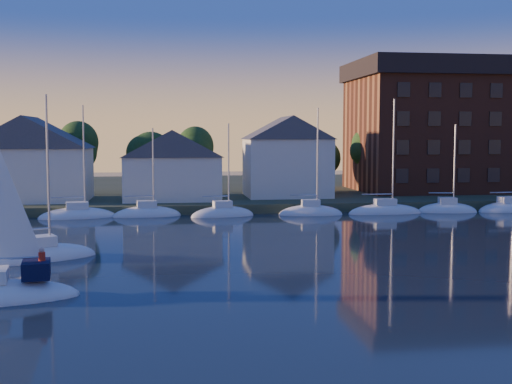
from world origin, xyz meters
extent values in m
cube|color=#384126|center=(0.00, 75.00, 0.00)|extent=(160.00, 50.00, 2.00)
cube|color=brown|center=(0.00, 52.00, 0.00)|extent=(120.00, 3.00, 1.00)
cube|color=silver|center=(-22.00, 58.00, 4.00)|extent=(13.00, 9.00, 6.00)
cube|color=silver|center=(-6.00, 57.00, 3.50)|extent=(11.00, 8.00, 5.00)
cube|color=silver|center=(8.00, 59.00, 4.50)|extent=(10.00, 8.00, 7.00)
cube|color=brown|center=(34.00, 65.00, 8.50)|extent=(30.00, 16.00, 15.00)
cube|color=black|center=(34.00, 65.00, 17.20)|extent=(31.00, 17.00, 2.40)
cylinder|color=#332117|center=(-26.00, 63.00, 2.75)|extent=(0.50, 0.50, 3.50)
sphere|color=#1A3914|center=(-26.00, 63.00, 7.20)|extent=(5.40, 5.40, 5.40)
cylinder|color=#332117|center=(-18.00, 63.00, 2.75)|extent=(0.50, 0.50, 3.50)
sphere|color=#1A3914|center=(-18.00, 63.00, 7.20)|extent=(5.40, 5.40, 5.40)
cylinder|color=#332117|center=(-10.00, 63.00, 2.75)|extent=(0.50, 0.50, 3.50)
sphere|color=#1A3914|center=(-10.00, 63.00, 7.20)|extent=(5.40, 5.40, 5.40)
cylinder|color=#332117|center=(-2.00, 63.00, 2.75)|extent=(0.50, 0.50, 3.50)
sphere|color=#1A3914|center=(-2.00, 63.00, 7.20)|extent=(5.40, 5.40, 5.40)
cylinder|color=#332117|center=(6.00, 63.00, 2.75)|extent=(0.50, 0.50, 3.50)
sphere|color=#1A3914|center=(6.00, 63.00, 7.20)|extent=(5.40, 5.40, 5.40)
cylinder|color=#332117|center=(14.00, 63.00, 2.75)|extent=(0.50, 0.50, 3.50)
sphere|color=#1A3914|center=(14.00, 63.00, 7.20)|extent=(5.40, 5.40, 5.40)
cylinder|color=#332117|center=(22.00, 63.00, 2.75)|extent=(0.50, 0.50, 3.50)
sphere|color=#1A3914|center=(22.00, 63.00, 7.20)|extent=(5.40, 5.40, 5.40)
cylinder|color=#332117|center=(30.00, 63.00, 2.75)|extent=(0.50, 0.50, 3.50)
sphere|color=#1A3914|center=(30.00, 63.00, 7.20)|extent=(5.40, 5.40, 5.40)
cylinder|color=#332117|center=(38.00, 63.00, 2.75)|extent=(0.50, 0.50, 3.50)
sphere|color=#1A3914|center=(38.00, 63.00, 7.20)|extent=(5.40, 5.40, 5.40)
ellipsoid|color=white|center=(-16.00, 49.00, 0.00)|extent=(7.50, 2.40, 2.20)
cube|color=white|center=(-16.00, 49.00, 1.30)|extent=(2.10, 1.32, 0.70)
cylinder|color=#A5A8AD|center=(-15.25, 49.00, 5.95)|extent=(0.16, 0.16, 10.00)
cylinder|color=#A5A8AD|center=(-16.82, 49.00, 2.15)|extent=(3.15, 0.12, 0.12)
ellipsoid|color=white|center=(-8.00, 49.00, 0.00)|extent=(7.50, 2.40, 2.20)
cube|color=white|center=(-8.00, 49.00, 1.30)|extent=(2.10, 1.32, 0.70)
cylinder|color=#A5A8AD|center=(-7.25, 49.00, 5.95)|extent=(0.16, 0.16, 10.00)
cylinder|color=#A5A8AD|center=(-8.82, 49.00, 2.15)|extent=(3.15, 0.12, 0.12)
ellipsoid|color=white|center=(0.00, 49.00, 0.00)|extent=(7.50, 2.40, 2.20)
cube|color=white|center=(0.00, 49.00, 1.30)|extent=(2.10, 1.32, 0.70)
cylinder|color=#A5A8AD|center=(0.75, 49.00, 5.95)|extent=(0.16, 0.16, 10.00)
cylinder|color=#A5A8AD|center=(-0.82, 49.00, 2.15)|extent=(3.15, 0.12, 0.12)
ellipsoid|color=white|center=(8.00, 49.00, 0.00)|extent=(7.50, 2.40, 2.20)
cube|color=white|center=(8.00, 49.00, 1.30)|extent=(2.10, 1.32, 0.70)
cylinder|color=#A5A8AD|center=(8.75, 49.00, 5.95)|extent=(0.16, 0.16, 10.00)
cylinder|color=#A5A8AD|center=(7.17, 49.00, 2.15)|extent=(3.15, 0.12, 0.12)
ellipsoid|color=white|center=(16.00, 49.00, 0.00)|extent=(7.50, 2.40, 2.20)
cube|color=white|center=(16.00, 49.00, 1.30)|extent=(2.10, 1.32, 0.70)
cylinder|color=#A5A8AD|center=(16.75, 49.00, 5.95)|extent=(0.16, 0.16, 10.00)
cylinder|color=#A5A8AD|center=(15.18, 49.00, 2.15)|extent=(3.15, 0.12, 0.12)
ellipsoid|color=white|center=(24.00, 49.00, 0.00)|extent=(7.50, 2.40, 2.20)
cube|color=white|center=(24.00, 49.00, 1.30)|extent=(2.10, 1.32, 0.70)
cylinder|color=#A5A8AD|center=(24.75, 49.00, 5.95)|extent=(0.16, 0.16, 10.00)
cylinder|color=#A5A8AD|center=(23.18, 49.00, 2.15)|extent=(3.15, 0.12, 0.12)
ellipsoid|color=white|center=(32.00, 49.00, 0.00)|extent=(7.50, 2.40, 2.20)
cube|color=white|center=(32.00, 49.00, 1.30)|extent=(2.10, 1.32, 0.70)
cylinder|color=#A5A8AD|center=(31.18, 49.00, 2.15)|extent=(3.15, 0.12, 0.12)
cylinder|color=#A5A8AD|center=(-15.29, 16.07, 2.15)|extent=(4.17, 0.71, 0.12)
cube|color=black|center=(-13.61, 16.31, 1.50)|extent=(1.66, 2.11, 0.90)
ellipsoid|color=white|center=(-15.48, 26.78, 0.00)|extent=(8.39, 5.91, 2.20)
cube|color=white|center=(-15.48, 26.78, 1.30)|extent=(2.66, 2.30, 0.70)
cylinder|color=#A5A8AD|center=(-14.76, 27.14, 6.12)|extent=(0.16, 0.16, 10.34)
cylinder|color=#A5A8AD|center=(-16.28, 26.39, 2.15)|extent=(3.09, 1.59, 0.12)
camera|label=1|loc=(-6.84, -18.22, 8.58)|focal=45.00mm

